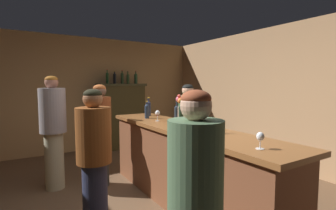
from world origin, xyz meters
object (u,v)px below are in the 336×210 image
(display_bottle_right, at_px, (136,78))
(patron_in_navy, at_px, (195,207))
(wine_bottle_syrah, at_px, (205,122))
(cheese_plate, at_px, (211,131))
(wine_bottle_rose, at_px, (181,114))
(flower_arrangement, at_px, (182,110))
(display_bottle_left, at_px, (107,77))
(wine_bottle_riesling, at_px, (149,107))
(patron_by_cabinet, at_px, (100,130))
(bar_counter, at_px, (184,165))
(display_cabinet, at_px, (122,114))
(display_bottle_midleft, at_px, (115,78))
(patron_redhead, at_px, (53,128))
(bartender, at_px, (188,125))
(wine_glass_front, at_px, (260,137))
(patron_in_grey, at_px, (94,157))
(wine_bottle_merlot, at_px, (147,110))
(wine_bottle_malbec, at_px, (194,113))
(wine_glass_mid, at_px, (158,114))
(display_bottle_center, at_px, (122,78))
(display_bottle_midright, at_px, (128,78))
(wine_bottle_chardonnay, at_px, (177,112))

(display_bottle_right, height_order, patron_in_navy, display_bottle_right)
(wine_bottle_syrah, height_order, cheese_plate, wine_bottle_syrah)
(wine_bottle_rose, relative_size, flower_arrangement, 0.82)
(display_bottle_left, bearing_deg, cheese_plate, -89.65)
(wine_bottle_riesling, xyz_separation_m, patron_by_cabinet, (-0.85, -0.06, -0.30))
(bar_counter, height_order, display_bottle_left, display_bottle_left)
(display_cabinet, xyz_separation_m, wine_bottle_riesling, (-0.28, -1.93, 0.34))
(display_bottle_midleft, xyz_separation_m, patron_redhead, (-1.58, -1.74, -0.78))
(wine_bottle_rose, height_order, flower_arrangement, flower_arrangement)
(patron_by_cabinet, bearing_deg, bartender, 40.48)
(wine_glass_front, relative_size, patron_in_grey, 0.09)
(wine_bottle_merlot, bearing_deg, wine_glass_front, -91.29)
(wine_bottle_syrah, relative_size, wine_bottle_malbec, 0.83)
(display_cabinet, bearing_deg, display_bottle_right, 0.00)
(wine_bottle_syrah, relative_size, wine_glass_mid, 1.81)
(wine_glass_mid, relative_size, display_bottle_left, 0.47)
(patron_redhead, relative_size, bartender, 1.08)
(wine_glass_mid, bearing_deg, display_bottle_right, 71.92)
(patron_in_navy, bearing_deg, wine_glass_mid, 22.61)
(wine_bottle_syrah, xyz_separation_m, patron_by_cabinet, (-0.66, 1.61, -0.28))
(cheese_plate, relative_size, patron_redhead, 0.09)
(display_bottle_midleft, bearing_deg, display_bottle_center, 0.00)
(cheese_plate, bearing_deg, patron_in_grey, 165.25)
(display_cabinet, height_order, wine_bottle_syrah, display_cabinet)
(wine_bottle_syrah, height_order, wine_bottle_rose, wine_bottle_rose)
(display_bottle_left, distance_m, bartender, 2.51)
(wine_bottle_rose, bearing_deg, patron_by_cabinet, 126.84)
(cheese_plate, relative_size, display_bottle_midright, 0.51)
(wine_glass_mid, height_order, bartender, bartender)
(patron_redhead, relative_size, patron_in_grey, 1.11)
(display_bottle_left, height_order, display_bottle_midleft, display_bottle_left)
(bar_counter, xyz_separation_m, flower_arrangement, (0.14, 0.26, 0.69))
(wine_bottle_malbec, relative_size, wine_glass_mid, 2.18)
(bar_counter, height_order, display_bottle_midright, display_bottle_midright)
(cheese_plate, bearing_deg, wine_glass_front, -102.74)
(patron_redhead, bearing_deg, display_bottle_right, 75.33)
(wine_bottle_merlot, height_order, patron_by_cabinet, patron_by_cabinet)
(patron_in_navy, xyz_separation_m, patron_by_cabinet, (0.23, 2.59, 0.02))
(bar_counter, height_order, bartender, bartender)
(patron_in_grey, bearing_deg, display_cabinet, 63.62)
(display_cabinet, height_order, wine_bottle_chardonnay, display_cabinet)
(bartender, bearing_deg, wine_bottle_chardonnay, 37.31)
(display_cabinet, distance_m, wine_bottle_syrah, 3.65)
(display_bottle_midleft, bearing_deg, flower_arrangement, -91.87)
(wine_bottle_syrah, xyz_separation_m, display_bottle_midleft, (0.30, 3.61, 0.55))
(bar_counter, bearing_deg, wine_glass_front, -94.77)
(wine_glass_front, bearing_deg, wine_bottle_malbec, 76.80)
(wine_bottle_riesling, height_order, wine_bottle_merlot, wine_bottle_riesling)
(wine_bottle_syrah, bearing_deg, wine_glass_front, -93.03)
(flower_arrangement, relative_size, patron_in_navy, 0.27)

